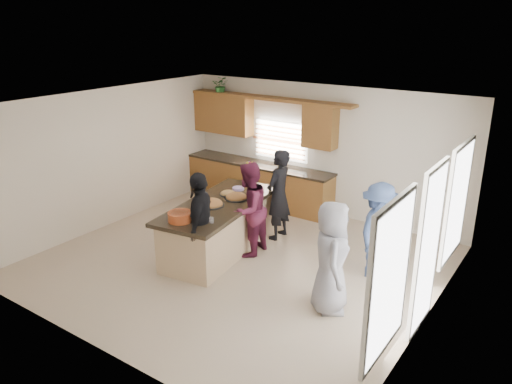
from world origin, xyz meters
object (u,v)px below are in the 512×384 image
Objects in this scene: woman_left_front at (201,224)px; island at (219,228)px; woman_left_mid at (249,209)px; woman_right_front at (331,257)px; woman_right_back at (378,231)px; salad_bowl at (180,216)px; woman_left_back at (279,195)px.

island is at bearing 172.61° from woman_left_front.
woman_left_mid is 2.21m from woman_right_front.
woman_left_mid is (0.50, 0.22, 0.41)m from island.
woman_right_back reaches higher than island.
woman_right_back is (2.22, 0.52, -0.05)m from woman_left_mid.
island is at bearing 45.94° from woman_right_front.
salad_bowl is 3.23m from woman_right_back.
woman_left_front is 2.90m from woman_right_back.
woman_left_front reaches higher than salad_bowl.
island is 7.09× the size of salad_bowl.
woman_left_back reaches higher than island.
woman_left_back is (0.56, 1.14, 0.43)m from island.
woman_left_back reaches higher than woman_right_back.
salad_bowl is at bearing -97.57° from island.
woman_left_mid is 1.06× the size of woman_right_back.
woman_left_mid is 2.28m from woman_right_back.
island is 1.73× the size of woman_right_back.
woman_right_back is (2.71, 1.75, -0.22)m from salad_bowl.
salad_bowl is 2.58m from woman_right_front.
salad_bowl is 0.24× the size of woman_right_back.
woman_left_back is 0.99× the size of woman_left_front.
woman_left_front reaches higher than woman_left_mid.
salad_bowl is 0.36m from woman_left_front.
island is 1.60× the size of woman_left_back.
woman_left_front is 1.05× the size of woman_right_front.
salad_bowl is at bearing -15.55° from woman_left_back.
woman_right_front reaches higher than woman_right_back.
salad_bowl is at bearing -25.42° from woman_left_mid.
woman_left_mid reaches higher than woman_right_back.
woman_left_back is at bearing 56.11° from island.
woman_right_back is (2.44, 1.56, -0.07)m from woman_left_front.
island is 1.64× the size of woman_left_mid.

